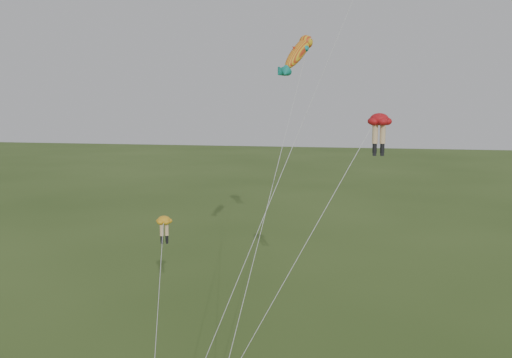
# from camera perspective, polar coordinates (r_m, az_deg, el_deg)

# --- Properties ---
(legs_kite_red_mid) EXTENTS (8.48, 6.01, 14.42)m
(legs_kite_red_mid) POSITION_cam_1_polar(r_m,az_deg,el_deg) (29.83, 11.88, 4.96)
(legs_kite_red_mid) COLOR red
(legs_kite_red_mid) RESTS_ON ground
(legs_kite_yellow) EXTENTS (2.78, 8.70, 8.28)m
(legs_kite_yellow) POSITION_cam_1_polar(r_m,az_deg,el_deg) (33.96, -9.23, -4.94)
(legs_kite_yellow) COLOR gold
(legs_kite_yellow) RESTS_ON ground
(fish_kite) EXTENTS (3.82, 12.92, 19.28)m
(fish_kite) POSITION_cam_1_polar(r_m,az_deg,el_deg) (35.49, 4.22, 12.36)
(fish_kite) COLOR yellow
(fish_kite) RESTS_ON ground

